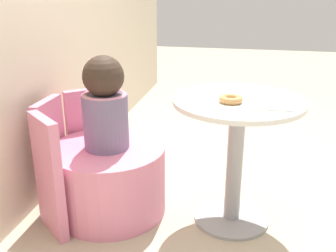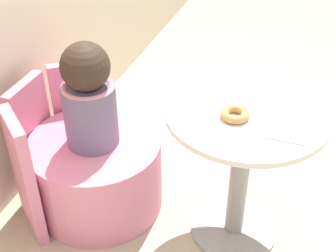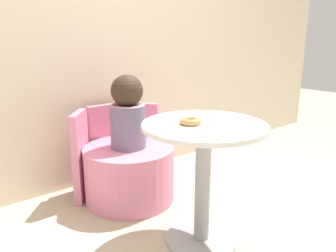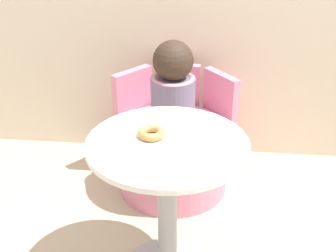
# 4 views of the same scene
# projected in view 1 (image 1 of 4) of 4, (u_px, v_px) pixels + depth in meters

# --- Properties ---
(ground_plane) EXTENTS (12.00, 12.00, 0.00)m
(ground_plane) POSITION_uv_depth(u_px,v_px,m) (224.00, 221.00, 2.18)
(ground_plane) COLOR #B7A88E
(round_table) EXTENTS (0.66, 0.66, 0.70)m
(round_table) POSITION_uv_depth(u_px,v_px,m) (236.00, 138.00, 2.03)
(round_table) COLOR #99999E
(round_table) RESTS_ON ground_plane
(tub_chair) EXTENTS (0.64, 0.64, 0.39)m
(tub_chair) POSITION_uv_depth(u_px,v_px,m) (109.00, 179.00, 2.23)
(tub_chair) COLOR pink
(tub_chair) RESTS_ON ground_plane
(booth_backrest) EXTENTS (0.74, 0.27, 0.64)m
(booth_backrest) POSITION_uv_depth(u_px,v_px,m) (65.00, 155.00, 2.24)
(booth_backrest) COLOR pink
(booth_backrest) RESTS_ON ground_plane
(child_figure) EXTENTS (0.24, 0.24, 0.51)m
(child_figure) POSITION_uv_depth(u_px,v_px,m) (105.00, 105.00, 2.08)
(child_figure) COLOR slate
(child_figure) RESTS_ON tub_chair
(donut) EXTENTS (0.12, 0.12, 0.03)m
(donut) POSITION_uv_depth(u_px,v_px,m) (231.00, 99.00, 1.90)
(donut) COLOR tan
(donut) RESTS_ON round_table
(paper_napkin) EXTENTS (0.15, 0.15, 0.01)m
(paper_napkin) POSITION_uv_depth(u_px,v_px,m) (276.00, 106.00, 1.84)
(paper_napkin) COLOR silver
(paper_napkin) RESTS_ON round_table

